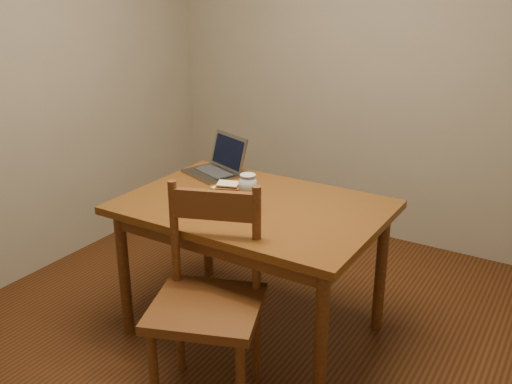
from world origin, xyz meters
The scene contains 11 objects.
floor centered at (0.00, 0.00, -0.01)m, with size 3.20×3.20×0.02m, color black.
back_wall centered at (0.00, 1.61, 1.30)m, with size 3.20×0.02×2.60m, color gray.
left_wall centered at (-1.61, 0.00, 1.30)m, with size 0.02×3.20×2.60m, color gray.
table centered at (-0.04, 0.07, 0.65)m, with size 1.30×0.90×0.74m.
chair centered at (0.07, -0.48, 0.54)m, with size 0.59×0.58×0.50m.
plate centered at (-0.18, 0.05, 0.75)m, with size 0.22×0.22×0.02m, color black.
sandwich_cheese centered at (-0.22, 0.06, 0.78)m, with size 0.12×0.07×0.04m, color #381E0C, non-canonical shape.
sandwich_tomato centered at (-0.14, 0.04, 0.78)m, with size 0.12×0.07×0.04m, color #381E0C, non-canonical shape.
sandwich_top centered at (-0.18, 0.06, 0.80)m, with size 0.12×0.07×0.04m, color #381E0C, non-canonical shape.
milk_glass centered at (-0.02, -0.01, 0.83)m, with size 0.09×0.09×0.18m, color white, non-canonical shape.
laptop centered at (-0.46, 0.38, 0.80)m, with size 0.38×0.36×0.22m.
Camera 1 is at (1.37, -2.20, 1.81)m, focal length 40.00 mm.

